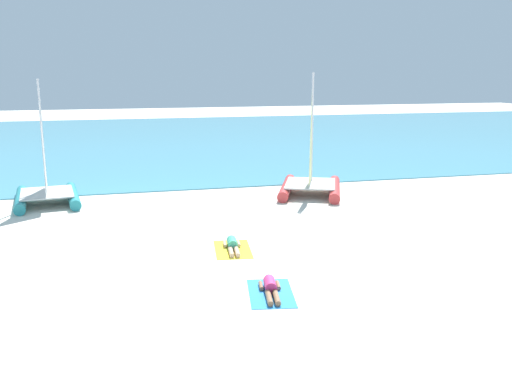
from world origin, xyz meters
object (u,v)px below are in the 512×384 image
Objects in this scene: sailboat_red at (311,177)px; sailboat_teal at (46,186)px; sunbather_left at (232,245)px; towel_left at (233,249)px; towel_right at (271,293)px; sunbather_right at (271,287)px.

sailboat_teal is at bearing -162.76° from sailboat_red.
sailboat_teal is 10.06m from sunbather_left.
sailboat_teal is 10.11m from towel_left.
towel_right is at bearing -86.74° from towel_left.
sailboat_teal is 2.70× the size of towel_left.
sunbather_right reaches higher than towel_right.
sailboat_red is at bearing -11.68° from sailboat_teal.
sunbather_left reaches higher than towel_right.
sailboat_teal reaches higher than towel_left.
sunbather_right is at bearing -67.29° from sailboat_teal.
sunbather_left is at bearing 103.24° from sunbather_right.
sailboat_teal is 3.27× the size of sunbather_right.
sailboat_teal is 11.34m from sailboat_red.
sunbather_left is at bearing -104.02° from sailboat_red.
towel_left is 3.59m from sunbather_right.
sunbather_right is at bearing -92.40° from sailboat_red.
sailboat_red is at bearing 75.30° from sunbather_right.
towel_left is (-5.03, -6.92, -0.80)m from sailboat_red.
sailboat_teal is 2.70× the size of towel_right.
sunbather_left is at bearing 83.10° from towel_left.
towel_left is (6.26, -7.91, -0.76)m from sailboat_teal.
sunbather_right is (-4.81, -10.51, -0.67)m from sailboat_red.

